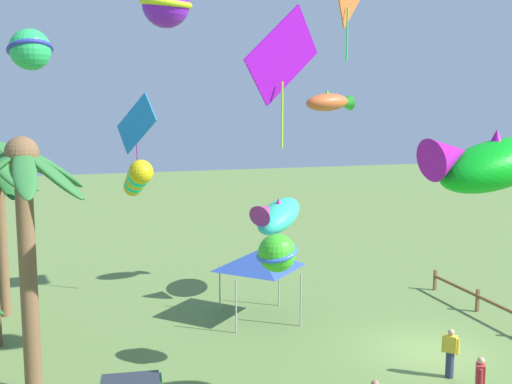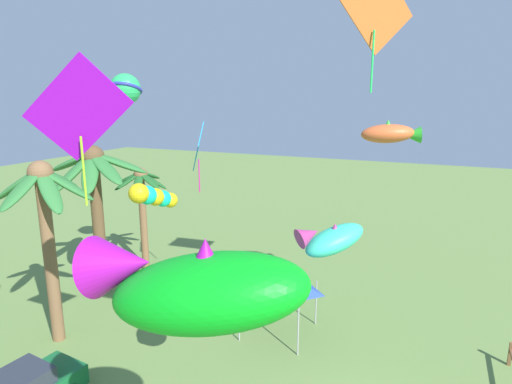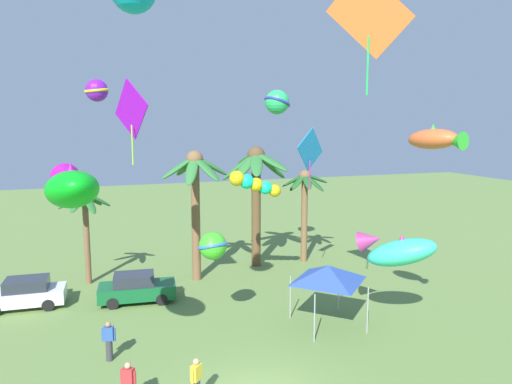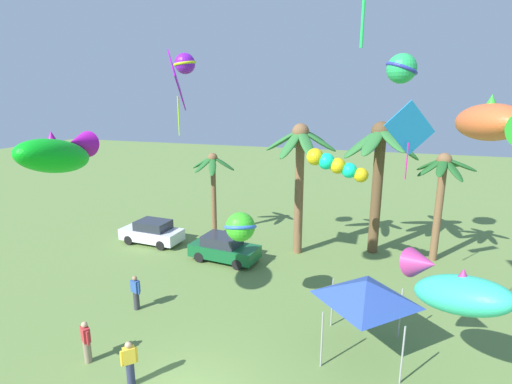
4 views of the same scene
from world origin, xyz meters
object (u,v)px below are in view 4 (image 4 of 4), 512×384
at_px(palm_tree_3, 380,155).
at_px(parked_car_1, 152,232).
at_px(kite_fish_2, 58,154).
at_px(kite_diamond_10, 177,82).
at_px(kite_fish_4, 455,289).
at_px(parked_car_0, 224,248).
at_px(kite_ball_0, 240,227).
at_px(kite_ball_1, 402,69).
at_px(kite_fish_3, 492,122).
at_px(spectator_2, 136,292).
at_px(festival_tent, 366,290).
at_px(kite_tube_9, 335,165).
at_px(palm_tree_0, 213,173).
at_px(spectator_0, 86,342).
at_px(spectator_1, 130,363).
at_px(palm_tree_1, 442,182).
at_px(palm_tree_2, 300,159).
at_px(kite_ball_7, 185,64).
at_px(kite_diamond_8, 410,130).

bearing_deg(palm_tree_3, parked_car_1, -167.34).
bearing_deg(kite_fish_2, kite_diamond_10, 62.59).
height_order(kite_fish_2, kite_fish_4, kite_fish_2).
xyz_separation_m(parked_car_0, kite_fish_4, (10.51, -7.47, 2.99)).
bearing_deg(kite_ball_0, kite_ball_1, 51.15).
distance_m(parked_car_1, kite_fish_3, 20.67).
bearing_deg(kite_fish_3, spectator_2, 162.46).
bearing_deg(festival_tent, spectator_2, -179.03).
height_order(kite_ball_0, kite_tube_9, kite_tube_9).
relative_size(palm_tree_0, kite_fish_3, 2.21).
bearing_deg(kite_fish_3, parked_car_1, 145.41).
bearing_deg(palm_tree_3, palm_tree_0, -179.30).
height_order(spectator_0, kite_tube_9, kite_tube_9).
xyz_separation_m(spectator_1, kite_ball_0, (1.89, 5.15, 3.15)).
bearing_deg(palm_tree_1, spectator_2, -142.44).
relative_size(palm_tree_0, parked_car_0, 1.37).
distance_m(festival_tent, kite_ball_1, 11.54).
xyz_separation_m(parked_car_0, spectator_2, (-1.61, -6.05, 0.06)).
xyz_separation_m(spectator_2, kite_fish_2, (-0.97, -2.35, 6.41)).
bearing_deg(parked_car_0, palm_tree_3, 26.76).
bearing_deg(kite_ball_1, kite_fish_4, -79.90).
bearing_deg(parked_car_1, palm_tree_2, 9.35).
relative_size(spectator_0, spectator_2, 1.00).
bearing_deg(spectator_0, palm_tree_3, 56.12).
xyz_separation_m(spectator_1, kite_tube_9, (5.11, 9.08, 5.27)).
bearing_deg(palm_tree_3, kite_ball_7, -152.85).
height_order(parked_car_1, spectator_2, spectator_2).
relative_size(kite_fish_4, kite_tube_9, 1.19).
bearing_deg(palm_tree_0, parked_car_0, -58.75).
relative_size(palm_tree_0, kite_ball_7, 3.67).
relative_size(parked_car_0, kite_ball_7, 2.67).
bearing_deg(spectator_2, kite_ball_0, 14.29).
xyz_separation_m(kite_ball_1, kite_fish_4, (1.75, -9.84, -6.75)).
distance_m(spectator_2, kite_tube_9, 10.64).
bearing_deg(kite_diamond_8, palm_tree_1, 67.60).
relative_size(palm_tree_0, palm_tree_1, 0.90).
xyz_separation_m(palm_tree_1, kite_tube_9, (-5.25, -4.91, 1.47)).
relative_size(palm_tree_2, palm_tree_3, 0.99).
relative_size(parked_car_0, kite_tube_9, 1.41).
bearing_deg(palm_tree_1, kite_ball_0, -133.81).
distance_m(palm_tree_0, kite_ball_7, 8.14).
bearing_deg(kite_ball_0, spectator_2, -165.71).
distance_m(palm_tree_0, palm_tree_1, 13.76).
bearing_deg(spectator_0, palm_tree_0, 95.27).
bearing_deg(palm_tree_2, kite_fish_3, -62.00).
distance_m(kite_ball_0, kite_fish_2, 7.27).
bearing_deg(kite_diamond_10, kite_fish_4, -18.13).
distance_m(spectator_1, kite_fish_4, 10.27).
height_order(palm_tree_3, kite_fish_2, kite_fish_2).
bearing_deg(kite_diamond_8, kite_ball_7, 177.50).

